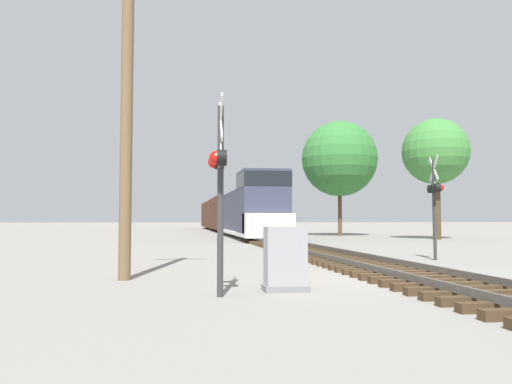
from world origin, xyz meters
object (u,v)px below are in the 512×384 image
(utility_pole, at_px, (127,91))
(crossing_signal_far, at_px, (435,194))
(relay_cabinet, at_px, (285,259))
(tree_mid_background, at_px, (340,159))
(crossing_signal_near, at_px, (219,173))
(freight_train, at_px, (227,214))
(tree_far_right, at_px, (435,152))

(utility_pole, bearing_deg, crossing_signal_far, 21.99)
(crossing_signal_far, xyz_separation_m, relay_cabinet, (-7.00, -6.61, -1.72))
(utility_pole, relative_size, tree_mid_background, 0.89)
(crossing_signal_near, xyz_separation_m, crossing_signal_far, (8.42, 7.17, 0.02))
(relay_cabinet, distance_m, utility_pole, 5.77)
(freight_train, relative_size, crossing_signal_near, 13.84)
(crossing_signal_near, height_order, utility_pole, utility_pole)
(tree_mid_background, bearing_deg, crossing_signal_far, -101.22)
(freight_train, bearing_deg, tree_mid_background, -56.92)
(utility_pole, xyz_separation_m, tree_far_right, (19.84, 20.98, 1.70))
(freight_train, relative_size, crossing_signal_far, 14.13)
(utility_pole, bearing_deg, freight_train, 80.83)
(relay_cabinet, distance_m, tree_mid_background, 34.52)
(crossing_signal_far, height_order, relay_cabinet, crossing_signal_far)
(relay_cabinet, bearing_deg, utility_pole, 145.10)
(crossing_signal_near, xyz_separation_m, tree_mid_background, (13.41, 32.35, 4.41))
(freight_train, xyz_separation_m, crossing_signal_far, (3.58, -38.33, 0.33))
(crossing_signal_far, bearing_deg, freight_train, 15.57)
(relay_cabinet, distance_m, tree_far_right, 29.11)
(tree_far_right, bearing_deg, freight_train, 121.03)
(crossing_signal_near, relative_size, crossing_signal_far, 1.02)
(utility_pole, bearing_deg, tree_mid_background, 62.30)
(utility_pole, distance_m, tree_far_right, 28.92)
(relay_cabinet, height_order, tree_mid_background, tree_mid_background)
(crossing_signal_near, distance_m, utility_pole, 4.24)
(crossing_signal_near, xyz_separation_m, utility_pole, (-2.02, 2.96, 2.28))
(freight_train, bearing_deg, utility_pole, -99.17)
(crossing_signal_near, distance_m, crossing_signal_far, 11.06)
(crossing_signal_near, height_order, crossing_signal_far, crossing_signal_near)
(utility_pole, xyz_separation_m, tree_mid_background, (15.43, 29.39, 2.13))
(relay_cabinet, bearing_deg, crossing_signal_near, -158.42)
(relay_cabinet, xyz_separation_m, tree_far_right, (16.40, 23.37, 5.67))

